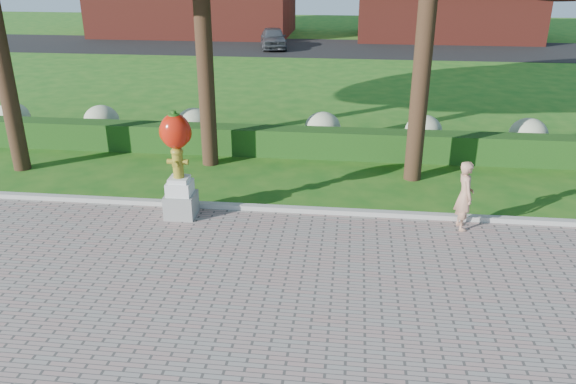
{
  "coord_description": "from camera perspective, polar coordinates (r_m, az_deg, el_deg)",
  "views": [
    {
      "loc": [
        1.89,
        -8.42,
        5.33
      ],
      "look_at": [
        0.77,
        1.0,
        1.36
      ],
      "focal_mm": 35.0,
      "sensor_mm": 36.0,
      "label": 1
    }
  ],
  "objects": [
    {
      "name": "parked_car",
      "position": [
        36.43,
        -1.51,
        15.39
      ],
      "size": [
        2.24,
        4.02,
        1.29
      ],
      "primitive_type": "imported",
      "rotation": [
        0.0,
        0.0,
        0.2
      ],
      "color": "#44474C",
      "rests_on": "street"
    },
    {
      "name": "woman",
      "position": [
        12.16,
        17.5,
        -0.33
      ],
      "size": [
        0.43,
        0.59,
        1.49
      ],
      "primitive_type": "imported",
      "rotation": [
        0.0,
        0.0,
        1.71
      ],
      "color": "tan",
      "rests_on": "walkway"
    },
    {
      "name": "street",
      "position": [
        36.86,
        3.86,
        14.4
      ],
      "size": [
        50.0,
        8.0,
        0.02
      ],
      "primitive_type": "cube",
      "color": "black",
      "rests_on": "ground"
    },
    {
      "name": "hydrant_sculpture",
      "position": [
        12.2,
        -11.14,
        3.0
      ],
      "size": [
        0.69,
        0.66,
        2.38
      ],
      "rotation": [
        0.0,
        0.0,
        0.02
      ],
      "color": "gray",
      "rests_on": "walkway"
    },
    {
      "name": "hydrangea_row",
      "position": [
        17.15,
        2.09,
        6.54
      ],
      "size": [
        20.1,
        1.1,
        0.99
      ],
      "color": "#9EA981",
      "rests_on": "ground"
    },
    {
      "name": "curb",
      "position": [
        12.71,
        -2.4,
        -1.7
      ],
      "size": [
        40.0,
        0.18,
        0.15
      ],
      "primitive_type": "cube",
      "color": "#ADADA5",
      "rests_on": "ground"
    },
    {
      "name": "ground",
      "position": [
        10.14,
        -5.07,
        -9.07
      ],
      "size": [
        100.0,
        100.0,
        0.0
      ],
      "primitive_type": "plane",
      "color": "#1A5816",
      "rests_on": "ground"
    },
    {
      "name": "lawn_hedge",
      "position": [
        16.3,
        -0.22,
        5.13
      ],
      "size": [
        24.0,
        0.7,
        0.8
      ],
      "primitive_type": "cube",
      "color": "#164112",
      "rests_on": "ground"
    }
  ]
}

